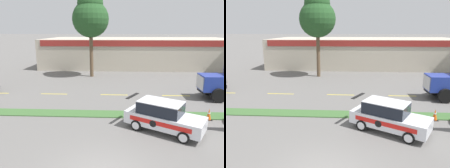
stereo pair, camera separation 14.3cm
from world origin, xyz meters
TOP-DOWN VIEW (x-y plane):
  - grass_verge at (0.00, 6.63)m, footprint 120.00×1.23m
  - centre_line_3 at (-5.25, 11.25)m, footprint 2.40×0.14m
  - centre_line_4 at (0.15, 11.25)m, footprint 2.40×0.14m
  - centre_line_5 at (5.55, 11.25)m, footprint 2.40×0.14m
  - rally_car at (3.18, 4.39)m, footprint 4.58×3.66m
  - traffic_cone at (6.40, 6.05)m, footprint 0.40×0.40m
  - store_building_backdrop at (3.24, 28.39)m, footprint 28.73×12.10m
  - tree_behind_left at (-2.93, 19.01)m, footprint 4.27×4.27m

SIDE VIEW (x-z plane):
  - centre_line_3 at x=-5.25m, z-range 0.00..0.01m
  - centre_line_4 at x=0.15m, z-range 0.00..0.01m
  - centre_line_5 at x=5.55m, z-range 0.00..0.01m
  - grass_verge at x=0.00m, z-range 0.00..0.06m
  - traffic_cone at x=6.40m, z-range -0.01..0.72m
  - rally_car at x=3.18m, z-range -0.01..1.74m
  - store_building_backdrop at x=3.24m, z-range 0.00..4.28m
  - tree_behind_left at x=-2.93m, z-range 2.20..12.24m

